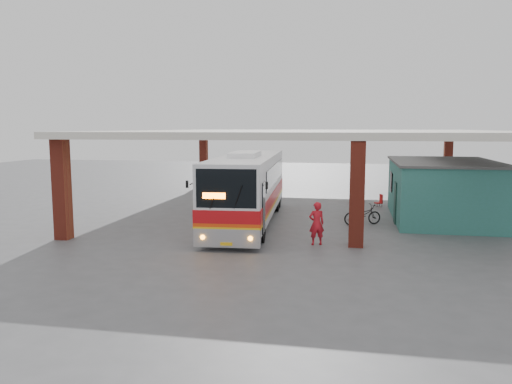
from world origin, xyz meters
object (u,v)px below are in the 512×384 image
Objects in this scene: motorcycle at (362,215)px; pedestrian at (317,223)px; coach_bus at (248,187)px; red_chair at (380,201)px.

motorcycle is 1.08× the size of pedestrian.
coach_bus is 9.75m from red_chair.
coach_bus reaches higher than pedestrian.
coach_bus is 16.88× the size of red_chair.
pedestrian reaches higher than red_chair.
pedestrian is at bearing 133.91° from motorcycle.
motorcycle is 2.58× the size of red_chair.
coach_bus reaches higher than red_chair.
red_chair is (1.17, 6.15, -0.16)m from motorcycle.
red_chair is at bearing 40.36° from coach_bus.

